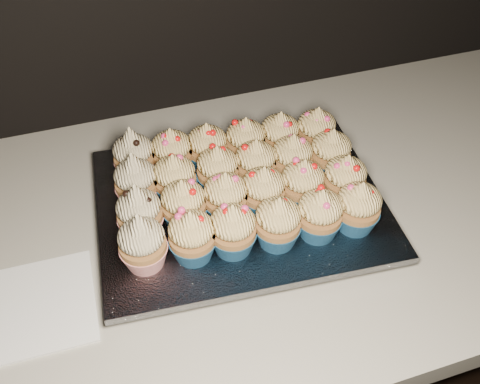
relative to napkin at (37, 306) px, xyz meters
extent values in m
cube|color=black|center=(0.45, 0.08, -0.47)|extent=(2.40, 0.60, 0.86)
cube|color=beige|center=(0.45, 0.08, -0.02)|extent=(2.44, 0.64, 0.04)
cube|color=white|center=(0.00, 0.00, 0.00)|extent=(0.15, 0.15, 0.00)
cube|color=black|center=(0.30, 0.07, 0.01)|extent=(0.41, 0.32, 0.02)
cube|color=silver|center=(0.30, 0.07, 0.03)|extent=(0.44, 0.36, 0.01)
cone|color=red|center=(0.15, 0.00, 0.05)|extent=(0.06, 0.06, 0.03)
ellipsoid|color=beige|center=(0.15, 0.00, 0.09)|extent=(0.06, 0.06, 0.04)
cone|color=beige|center=(0.15, 0.00, 0.11)|extent=(0.03, 0.03, 0.03)
cone|color=#1B5280|center=(0.21, -0.01, 0.05)|extent=(0.06, 0.06, 0.03)
ellipsoid|color=#FCD47F|center=(0.21, -0.01, 0.09)|extent=(0.06, 0.06, 0.04)
cone|color=#FCD47F|center=(0.21, -0.01, 0.11)|extent=(0.03, 0.03, 0.02)
cone|color=#1B5280|center=(0.27, -0.01, 0.05)|extent=(0.06, 0.06, 0.03)
ellipsoid|color=#FCD47F|center=(0.27, -0.01, 0.09)|extent=(0.06, 0.06, 0.04)
cone|color=#FCD47F|center=(0.27, -0.01, 0.11)|extent=(0.03, 0.03, 0.02)
cone|color=#1B5280|center=(0.33, -0.02, 0.05)|extent=(0.06, 0.06, 0.03)
ellipsoid|color=#FCD47F|center=(0.33, -0.02, 0.09)|extent=(0.06, 0.06, 0.04)
cone|color=#FCD47F|center=(0.33, -0.02, 0.11)|extent=(0.03, 0.03, 0.02)
cone|color=#1B5280|center=(0.39, -0.02, 0.05)|extent=(0.06, 0.06, 0.03)
ellipsoid|color=#FCD47F|center=(0.39, -0.02, 0.09)|extent=(0.06, 0.06, 0.04)
cone|color=#FCD47F|center=(0.39, -0.02, 0.11)|extent=(0.03, 0.03, 0.02)
cone|color=#1B5280|center=(0.44, -0.03, 0.05)|extent=(0.06, 0.06, 0.03)
ellipsoid|color=#FCD47F|center=(0.44, -0.03, 0.09)|extent=(0.06, 0.06, 0.04)
cone|color=#FCD47F|center=(0.44, -0.03, 0.11)|extent=(0.03, 0.03, 0.02)
cone|color=red|center=(0.15, 0.05, 0.05)|extent=(0.06, 0.06, 0.03)
ellipsoid|color=beige|center=(0.15, 0.05, 0.09)|extent=(0.06, 0.06, 0.04)
cone|color=beige|center=(0.15, 0.05, 0.11)|extent=(0.03, 0.03, 0.03)
cone|color=#1B5280|center=(0.22, 0.05, 0.05)|extent=(0.06, 0.06, 0.03)
ellipsoid|color=#FCD47F|center=(0.22, 0.05, 0.09)|extent=(0.06, 0.06, 0.04)
cone|color=#FCD47F|center=(0.22, 0.05, 0.11)|extent=(0.03, 0.03, 0.02)
cone|color=#1B5280|center=(0.27, 0.05, 0.05)|extent=(0.06, 0.06, 0.03)
ellipsoid|color=#FCD47F|center=(0.27, 0.05, 0.09)|extent=(0.06, 0.06, 0.04)
cone|color=#FCD47F|center=(0.27, 0.05, 0.11)|extent=(0.03, 0.03, 0.02)
cone|color=#1B5280|center=(0.33, 0.04, 0.05)|extent=(0.06, 0.06, 0.03)
ellipsoid|color=#FCD47F|center=(0.33, 0.04, 0.09)|extent=(0.06, 0.06, 0.04)
cone|color=#FCD47F|center=(0.33, 0.04, 0.11)|extent=(0.03, 0.03, 0.02)
cone|color=#1B5280|center=(0.39, 0.04, 0.05)|extent=(0.06, 0.06, 0.03)
ellipsoid|color=#FCD47F|center=(0.39, 0.04, 0.09)|extent=(0.06, 0.06, 0.04)
cone|color=#FCD47F|center=(0.39, 0.04, 0.11)|extent=(0.03, 0.03, 0.02)
cone|color=#1B5280|center=(0.45, 0.03, 0.05)|extent=(0.06, 0.06, 0.03)
ellipsoid|color=#FCD47F|center=(0.45, 0.03, 0.09)|extent=(0.06, 0.06, 0.04)
cone|color=#FCD47F|center=(0.45, 0.03, 0.11)|extent=(0.03, 0.03, 0.02)
cone|color=red|center=(0.16, 0.12, 0.05)|extent=(0.06, 0.06, 0.03)
ellipsoid|color=beige|center=(0.16, 0.12, 0.09)|extent=(0.06, 0.06, 0.04)
cone|color=beige|center=(0.16, 0.12, 0.11)|extent=(0.03, 0.03, 0.03)
cone|color=#1B5280|center=(0.22, 0.11, 0.05)|extent=(0.06, 0.06, 0.03)
ellipsoid|color=#FCD47F|center=(0.22, 0.11, 0.09)|extent=(0.06, 0.06, 0.04)
cone|color=#FCD47F|center=(0.22, 0.11, 0.11)|extent=(0.03, 0.03, 0.02)
cone|color=#1B5280|center=(0.28, 0.11, 0.05)|extent=(0.06, 0.06, 0.03)
ellipsoid|color=#FCD47F|center=(0.28, 0.11, 0.09)|extent=(0.06, 0.06, 0.04)
cone|color=#FCD47F|center=(0.28, 0.11, 0.11)|extent=(0.03, 0.03, 0.02)
cone|color=#1B5280|center=(0.34, 0.10, 0.05)|extent=(0.06, 0.06, 0.03)
ellipsoid|color=#FCD47F|center=(0.34, 0.10, 0.09)|extent=(0.06, 0.06, 0.04)
cone|color=#FCD47F|center=(0.34, 0.10, 0.11)|extent=(0.03, 0.03, 0.02)
cone|color=#1B5280|center=(0.39, 0.10, 0.05)|extent=(0.06, 0.06, 0.03)
ellipsoid|color=#FCD47F|center=(0.39, 0.10, 0.09)|extent=(0.06, 0.06, 0.04)
cone|color=#FCD47F|center=(0.39, 0.10, 0.11)|extent=(0.03, 0.03, 0.02)
cone|color=#1B5280|center=(0.45, 0.09, 0.05)|extent=(0.06, 0.06, 0.03)
ellipsoid|color=#FCD47F|center=(0.45, 0.09, 0.09)|extent=(0.06, 0.06, 0.04)
cone|color=#FCD47F|center=(0.45, 0.09, 0.11)|extent=(0.03, 0.03, 0.02)
cone|color=red|center=(0.17, 0.17, 0.05)|extent=(0.06, 0.06, 0.03)
ellipsoid|color=beige|center=(0.17, 0.17, 0.09)|extent=(0.06, 0.06, 0.04)
cone|color=beige|center=(0.17, 0.17, 0.11)|extent=(0.03, 0.03, 0.03)
cone|color=#1B5280|center=(0.22, 0.17, 0.05)|extent=(0.06, 0.06, 0.03)
ellipsoid|color=#FCD47F|center=(0.22, 0.17, 0.09)|extent=(0.06, 0.06, 0.04)
cone|color=#FCD47F|center=(0.22, 0.17, 0.11)|extent=(0.03, 0.03, 0.02)
cone|color=#1B5280|center=(0.28, 0.16, 0.05)|extent=(0.06, 0.06, 0.03)
ellipsoid|color=#FCD47F|center=(0.28, 0.16, 0.09)|extent=(0.06, 0.06, 0.04)
cone|color=#FCD47F|center=(0.28, 0.16, 0.11)|extent=(0.03, 0.03, 0.02)
cone|color=#1B5280|center=(0.34, 0.16, 0.05)|extent=(0.06, 0.06, 0.03)
ellipsoid|color=#FCD47F|center=(0.34, 0.16, 0.09)|extent=(0.06, 0.06, 0.04)
cone|color=#FCD47F|center=(0.34, 0.16, 0.11)|extent=(0.03, 0.03, 0.02)
cone|color=#1B5280|center=(0.39, 0.15, 0.05)|extent=(0.06, 0.06, 0.03)
ellipsoid|color=#FCD47F|center=(0.39, 0.15, 0.09)|extent=(0.06, 0.06, 0.04)
cone|color=#FCD47F|center=(0.39, 0.15, 0.11)|extent=(0.03, 0.03, 0.02)
cone|color=#1B5280|center=(0.45, 0.15, 0.05)|extent=(0.06, 0.06, 0.03)
ellipsoid|color=#FCD47F|center=(0.45, 0.15, 0.09)|extent=(0.06, 0.06, 0.04)
cone|color=#FCD47F|center=(0.45, 0.15, 0.11)|extent=(0.03, 0.03, 0.02)
camera|label=1|loc=(0.13, -0.46, 0.60)|focal=40.00mm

